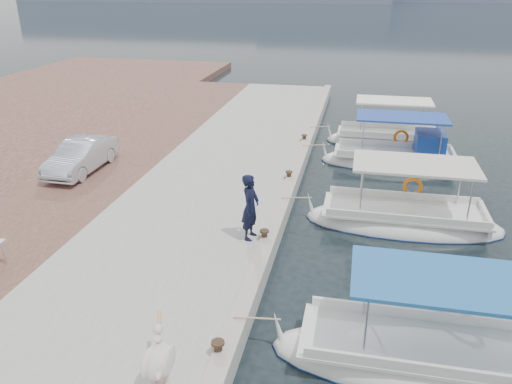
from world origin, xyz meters
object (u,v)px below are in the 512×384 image
at_px(parked_car, 81,156).
at_px(fishing_caique_b, 438,364).
at_px(pelican, 159,359).
at_px(fishing_caique_c, 403,222).
at_px(fisherman, 250,207).
at_px(fishing_caique_d, 396,161).
at_px(fishing_caique_e, 387,142).

bearing_deg(parked_car, fishing_caique_b, -32.00).
bearing_deg(pelican, fishing_caique_c, 60.13).
bearing_deg(fishing_caique_c, fisherman, -148.99).
height_order(fishing_caique_d, pelican, fishing_caique_d).
xyz_separation_m(fishing_caique_b, fishing_caique_c, (-0.32, 6.77, 0.00)).
bearing_deg(fishing_caique_d, fishing_caique_b, -88.80).
distance_m(fishing_caique_c, fishing_caique_e, 9.17).
xyz_separation_m(fishing_caique_b, parked_car, (-12.76, 8.14, 1.02)).
height_order(fishing_caique_b, fishing_caique_d, same).
bearing_deg(fishing_caique_c, fishing_caique_d, 89.53).
bearing_deg(fisherman, parked_car, 70.69).
height_order(pelican, parked_car, parked_car).
relative_size(fishing_caique_e, parked_car, 1.55).
bearing_deg(fishing_caique_e, fishing_caique_d, -84.77).
relative_size(fishing_caique_e, pelican, 4.39).
bearing_deg(fisherman, fishing_caique_b, -120.45).
height_order(fishing_caique_b, fisherman, fisherman).
bearing_deg(fishing_caique_e, fishing_caique_b, -88.01).
relative_size(fishing_caique_b, fishing_caique_d, 1.12).
xyz_separation_m(fisherman, parked_car, (-7.83, 4.14, -0.36)).
distance_m(fisherman, parked_car, 8.86).
height_order(fishing_caique_e, pelican, fishing_caique_e).
relative_size(fishing_caique_d, fisherman, 3.17).
xyz_separation_m(pelican, parked_car, (-7.39, 10.17, 0.09)).
height_order(fishing_caique_c, fishing_caique_e, same).
xyz_separation_m(fishing_caique_c, fishing_caique_e, (-0.24, 9.17, 0.00)).
relative_size(fishing_caique_c, pelican, 4.74).
bearing_deg(parked_car, fishing_caique_e, 33.12).
height_order(fisherman, parked_car, fisherman).
distance_m(fishing_caique_e, parked_car, 14.52).
relative_size(fishing_caique_b, fishing_caique_e, 1.19).
distance_m(fishing_caique_c, pelican, 10.19).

